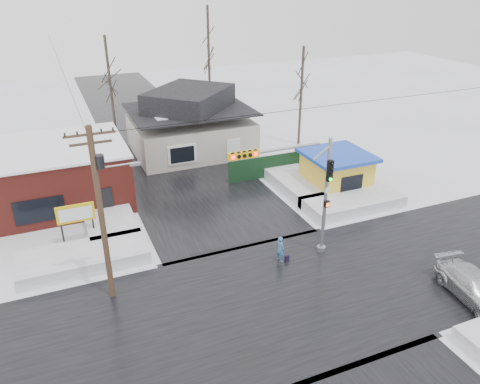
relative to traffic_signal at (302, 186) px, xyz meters
name	(u,v)px	position (x,y,z in m)	size (l,w,h in m)	color
ground	(284,297)	(-2.43, -2.97, -4.54)	(120.00, 120.00, 0.00)	white
road_ns	(284,297)	(-2.43, -2.97, -4.53)	(10.00, 120.00, 0.02)	black
road_ew	(284,297)	(-2.43, -2.97, -4.53)	(120.00, 10.00, 0.02)	black
snowbank_nw	(84,258)	(-11.43, 4.03, -4.14)	(7.00, 3.00, 0.80)	white
snowbank_ne	(353,202)	(6.57, 4.03, -4.14)	(7.00, 3.00, 0.80)	white
snowbank_nside_w	(107,213)	(-9.43, 9.03, -4.14)	(3.00, 8.00, 0.80)	white
snowbank_nside_e	(293,180)	(4.57, 9.03, -4.14)	(3.00, 8.00, 0.80)	white
traffic_signal	(302,186)	(0.00, 0.00, 0.00)	(6.05, 0.68, 7.00)	gray
utility_pole	(102,206)	(-10.36, 0.53, 0.57)	(3.15, 0.44, 9.00)	#382619
brick_building	(36,177)	(-13.43, 13.03, -2.46)	(12.20, 8.20, 4.12)	maroon
marquee_sign	(76,215)	(-11.43, 6.53, -2.62)	(2.20, 0.21, 2.55)	black
house	(190,123)	(-0.43, 19.03, -1.92)	(10.40, 8.40, 5.76)	beige
kiosk	(336,171)	(7.07, 7.03, -3.08)	(4.60, 4.60, 2.88)	yellow
fence	(275,165)	(4.07, 11.03, -3.64)	(8.00, 0.12, 1.80)	black
tree_far_left	(107,59)	(-6.43, 23.03, 3.41)	(3.00, 3.00, 10.00)	#332821
tree_far_mid	(208,32)	(3.57, 25.03, 5.00)	(3.00, 3.00, 12.00)	#332821
tree_far_right	(303,67)	(9.57, 17.03, 2.62)	(3.00, 3.00, 9.00)	#332821
pedestrian	(280,249)	(-1.14, 0.05, -3.76)	(0.57, 0.37, 1.56)	teal
car	(475,287)	(6.25, -6.74, -3.85)	(1.92, 4.72, 1.37)	silver
shopping_bag	(287,258)	(-0.80, -0.13, -4.36)	(0.28, 0.12, 0.35)	black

